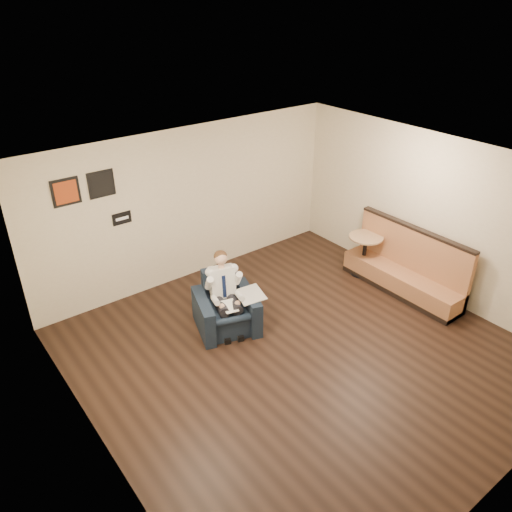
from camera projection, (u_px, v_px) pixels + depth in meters
ground at (300, 353)px, 7.49m from camera, size 6.00×6.00×0.00m
wall_back at (190, 205)px, 8.90m from camera, size 6.00×0.02×2.80m
wall_left at (92, 362)px, 5.21m from camera, size 0.02×6.00×2.80m
wall_right at (435, 217)px, 8.42m from camera, size 0.02×6.00×2.80m
ceiling at (309, 175)px, 6.14m from camera, size 6.00×6.00×0.02m
seating_sign at (122, 218)px, 8.14m from camera, size 0.32×0.02×0.20m
art_print_left at (66, 192)px, 7.40m from camera, size 0.42×0.03×0.42m
art_print_right at (101, 184)px, 7.70m from camera, size 0.42×0.03×0.42m
armchair at (226, 304)px, 7.84m from camera, size 1.16×1.16×0.89m
seated_man at (228, 299)px, 7.66m from camera, size 0.83×1.01×1.22m
lap_papers at (230, 306)px, 7.61m from camera, size 0.27×0.33×0.01m
newspaper at (250, 295)px, 7.79m from camera, size 0.50×0.57×0.01m
side_table at (223, 299)px, 8.39m from camera, size 0.53×0.53×0.40m
green_folder at (222, 290)px, 8.26m from camera, size 0.45×0.36×0.01m
coffee_mug at (226, 281)px, 8.43m from camera, size 0.08×0.08×0.08m
smartphone at (220, 285)px, 8.41m from camera, size 0.13×0.07×0.01m
banquette at (404, 262)px, 8.72m from camera, size 0.55×2.29×1.17m
cafe_table at (364, 255)px, 9.35m from camera, size 0.83×0.83×0.78m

